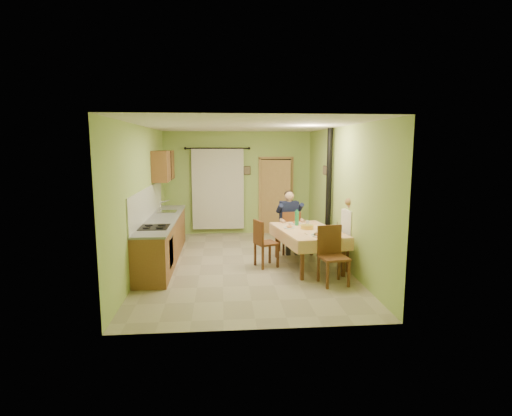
{
  "coord_description": "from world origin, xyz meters",
  "views": [
    {
      "loc": [
        -0.44,
        -7.96,
        2.4
      ],
      "look_at": [
        0.25,
        0.1,
        1.15
      ],
      "focal_mm": 28.0,
      "sensor_mm": 36.0,
      "label": 1
    }
  ],
  "objects": [
    {
      "name": "chair_near",
      "position": [
        1.48,
        -1.34,
        0.29
      ],
      "size": [
        0.52,
        0.52,
        1.02
      ],
      "rotation": [
        0.0,
        0.0,
        3.3
      ],
      "color": "brown",
      "rests_on": "ground"
    },
    {
      "name": "curtain",
      "position": [
        -0.55,
        2.9,
        1.26
      ],
      "size": [
        1.7,
        0.07,
        2.22
      ],
      "color": "black",
      "rests_on": "ground"
    },
    {
      "name": "man_far",
      "position": [
        1.06,
        0.78,
        0.88
      ],
      "size": [
        0.61,
        0.5,
        1.39
      ],
      "rotation": [
        0.0,
        0.0,
        0.12
      ],
      "color": "#141938",
      "rests_on": "chair_far"
    },
    {
      "name": "kitchen_run",
      "position": [
        -1.71,
        0.4,
        0.48
      ],
      "size": [
        0.64,
        3.64,
        1.56
      ],
      "color": "brown",
      "rests_on": "ground"
    },
    {
      "name": "upper_cabinets",
      "position": [
        -1.82,
        1.7,
        1.95
      ],
      "size": [
        0.35,
        1.4,
        0.7
      ],
      "primitive_type": "cube",
      "color": "brown",
      "rests_on": "room_shell"
    },
    {
      "name": "chair_right",
      "position": [
        2.1,
        -0.51,
        0.29
      ],
      "size": [
        0.45,
        0.45,
        0.94
      ],
      "rotation": [
        0.0,
        0.0,
        1.75
      ],
      "color": "brown",
      "rests_on": "ground"
    },
    {
      "name": "stove_flue",
      "position": [
        1.9,
        0.6,
        1.02
      ],
      "size": [
        0.24,
        0.24,
        2.8
      ],
      "color": "black",
      "rests_on": "ground"
    },
    {
      "name": "room_shell",
      "position": [
        0.0,
        0.0,
        1.82
      ],
      "size": [
        4.04,
        6.04,
        2.82
      ],
      "color": "#A4C364",
      "rests_on": "ground"
    },
    {
      "name": "chair_far",
      "position": [
        1.06,
        0.76,
        0.29
      ],
      "size": [
        0.46,
        0.46,
        0.97
      ],
      "rotation": [
        0.0,
        0.0,
        0.12
      ],
      "color": "brown",
      "rests_on": "ground"
    },
    {
      "name": "picture_back",
      "position": [
        0.25,
        2.97,
        1.75
      ],
      "size": [
        0.19,
        0.03,
        0.23
      ],
      "primitive_type": "cube",
      "color": "black",
      "rests_on": "room_shell"
    },
    {
      "name": "picture_right",
      "position": [
        1.97,
        1.2,
        1.85
      ],
      "size": [
        0.03,
        0.31,
        0.21
      ],
      "primitive_type": "cube",
      "color": "brown",
      "rests_on": "room_shell"
    },
    {
      "name": "floor",
      "position": [
        0.0,
        0.0,
        0.0
      ],
      "size": [
        4.0,
        6.0,
        0.01
      ],
      "primitive_type": "cube",
      "color": "tan",
      "rests_on": "ground"
    },
    {
      "name": "man_right",
      "position": [
        2.08,
        -0.51,
        0.88
      ],
      "size": [
        0.53,
        0.62,
        1.39
      ],
      "rotation": [
        0.0,
        0.0,
        1.75
      ],
      "color": "silver",
      "rests_on": "chair_right"
    },
    {
      "name": "tableware",
      "position": [
        1.29,
        -0.36,
        0.81
      ],
      "size": [
        0.91,
        1.53,
        0.33
      ],
      "color": "white",
      "rests_on": "dining_table"
    },
    {
      "name": "dining_table",
      "position": [
        1.26,
        -0.27,
        0.38
      ],
      "size": [
        1.37,
        1.96,
        0.76
      ],
      "rotation": [
        0.0,
        0.0,
        0.17
      ],
      "color": "#E7AF7A",
      "rests_on": "ground"
    },
    {
      "name": "doorway",
      "position": [
        1.04,
        2.91,
        1.05
      ],
      "size": [
        0.96,
        0.31,
        2.15
      ],
      "color": "black",
      "rests_on": "ground"
    },
    {
      "name": "chair_left",
      "position": [
        0.42,
        -0.21,
        0.29
      ],
      "size": [
        0.52,
        0.52,
        0.95
      ],
      "rotation": [
        0.0,
        0.0,
        -1.19
      ],
      "color": "brown",
      "rests_on": "ground"
    }
  ]
}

